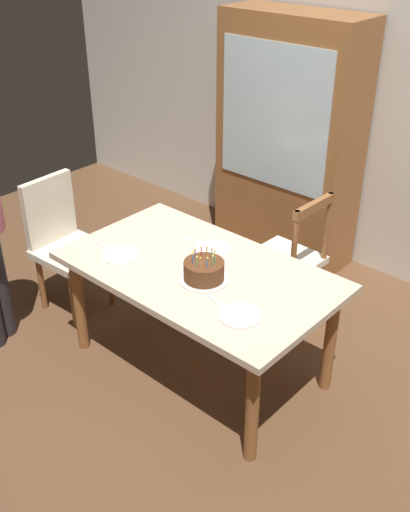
{
  "coord_description": "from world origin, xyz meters",
  "views": [
    {
      "loc": [
        2.01,
        -2.18,
        2.53
      ],
      "look_at": [
        0.05,
        0.0,
        0.82
      ],
      "focal_mm": 42.48,
      "sensor_mm": 36.0,
      "label": 1
    }
  ],
  "objects_px": {
    "chair_spindle_back": "(287,261)",
    "chair_upholstered": "(62,238)",
    "plate_near_celebrant": "(120,255)",
    "plate_near_guest": "(240,316)",
    "birthday_cake": "(204,272)",
    "dining_table": "(199,281)",
    "china_cabinet": "(289,142)",
    "plate_far_side": "(212,249)"
  },
  "relations": [
    {
      "from": "chair_spindle_back",
      "to": "chair_upholstered",
      "type": "distance_m",
      "value": 1.55
    },
    {
      "from": "plate_near_celebrant",
      "to": "chair_spindle_back",
      "type": "xyz_separation_m",
      "value": [
        0.53,
        0.99,
        -0.27
      ]
    },
    {
      "from": "plate_near_guest",
      "to": "birthday_cake",
      "type": "bearing_deg",
      "value": 160.03
    },
    {
      "from": "dining_table",
      "to": "china_cabinet",
      "type": "height_order",
      "value": "china_cabinet"
    },
    {
      "from": "plate_near_celebrant",
      "to": "chair_upholstered",
      "type": "distance_m",
      "value": 0.78
    },
    {
      "from": "birthday_cake",
      "to": "china_cabinet",
      "type": "relative_size",
      "value": 0.15
    },
    {
      "from": "birthday_cake",
      "to": "plate_far_side",
      "type": "distance_m",
      "value": 0.35
    },
    {
      "from": "plate_near_guest",
      "to": "chair_spindle_back",
      "type": "distance_m",
      "value": 1.1
    },
    {
      "from": "birthday_cake",
      "to": "plate_near_guest",
      "type": "height_order",
      "value": "birthday_cake"
    },
    {
      "from": "chair_spindle_back",
      "to": "chair_upholstered",
      "type": "bearing_deg",
      "value": -145.15
    },
    {
      "from": "birthday_cake",
      "to": "plate_near_celebrant",
      "type": "xyz_separation_m",
      "value": [
        -0.55,
        -0.13,
        -0.05
      ]
    },
    {
      "from": "dining_table",
      "to": "plate_near_celebrant",
      "type": "distance_m",
      "value": 0.49
    },
    {
      "from": "dining_table",
      "to": "chair_spindle_back",
      "type": "relative_size",
      "value": 1.67
    },
    {
      "from": "plate_near_celebrant",
      "to": "plate_far_side",
      "type": "relative_size",
      "value": 1.0
    },
    {
      "from": "plate_far_side",
      "to": "plate_near_guest",
      "type": "xyz_separation_m",
      "value": [
        0.56,
        -0.42,
        0.0
      ]
    },
    {
      "from": "dining_table",
      "to": "plate_near_guest",
      "type": "height_order",
      "value": "plate_near_guest"
    },
    {
      "from": "plate_far_side",
      "to": "china_cabinet",
      "type": "xyz_separation_m",
      "value": [
        -0.4,
        1.35,
        0.23
      ]
    },
    {
      "from": "plate_near_celebrant",
      "to": "birthday_cake",
      "type": "bearing_deg",
      "value": 13.67
    },
    {
      "from": "birthday_cake",
      "to": "chair_upholstered",
      "type": "distance_m",
      "value": 1.32
    },
    {
      "from": "chair_spindle_back",
      "to": "plate_near_celebrant",
      "type": "bearing_deg",
      "value": -117.9
    },
    {
      "from": "dining_table",
      "to": "china_cabinet",
      "type": "xyz_separation_m",
      "value": [
        -0.48,
        1.56,
        0.32
      ]
    },
    {
      "from": "dining_table",
      "to": "china_cabinet",
      "type": "distance_m",
      "value": 1.66
    },
    {
      "from": "plate_near_celebrant",
      "to": "plate_far_side",
      "type": "bearing_deg",
      "value": 49.48
    },
    {
      "from": "chair_spindle_back",
      "to": "china_cabinet",
      "type": "bearing_deg",
      "value": 126.52
    },
    {
      "from": "birthday_cake",
      "to": "plate_far_side",
      "type": "height_order",
      "value": "birthday_cake"
    },
    {
      "from": "plate_near_celebrant",
      "to": "chair_spindle_back",
      "type": "height_order",
      "value": "chair_spindle_back"
    },
    {
      "from": "dining_table",
      "to": "china_cabinet",
      "type": "bearing_deg",
      "value": 107.26
    },
    {
      "from": "plate_near_guest",
      "to": "chair_upholstered",
      "type": "distance_m",
      "value": 1.68
    },
    {
      "from": "plate_near_celebrant",
      "to": "plate_near_guest",
      "type": "height_order",
      "value": "same"
    },
    {
      "from": "dining_table",
      "to": "birthday_cake",
      "type": "height_order",
      "value": "birthday_cake"
    },
    {
      "from": "chair_spindle_back",
      "to": "chair_upholstered",
      "type": "relative_size",
      "value": 1.0
    },
    {
      "from": "dining_table",
      "to": "plate_near_celebrant",
      "type": "height_order",
      "value": "plate_near_celebrant"
    },
    {
      "from": "plate_far_side",
      "to": "china_cabinet",
      "type": "bearing_deg",
      "value": 106.69
    },
    {
      "from": "chair_spindle_back",
      "to": "china_cabinet",
      "type": "xyz_separation_m",
      "value": [
        -0.57,
        0.77,
        0.49
      ]
    },
    {
      "from": "chair_spindle_back",
      "to": "chair_upholstered",
      "type": "height_order",
      "value": "same"
    },
    {
      "from": "plate_near_guest",
      "to": "chair_spindle_back",
      "type": "xyz_separation_m",
      "value": [
        -0.39,
        0.99,
        -0.27
      ]
    },
    {
      "from": "plate_near_guest",
      "to": "china_cabinet",
      "type": "relative_size",
      "value": 0.12
    },
    {
      "from": "birthday_cake",
      "to": "chair_spindle_back",
      "type": "xyz_separation_m",
      "value": [
        -0.02,
        0.86,
        -0.32
      ]
    },
    {
      "from": "dining_table",
      "to": "plate_near_celebrant",
      "type": "relative_size",
      "value": 7.23
    },
    {
      "from": "dining_table",
      "to": "chair_spindle_back",
      "type": "xyz_separation_m",
      "value": [
        0.09,
        0.78,
        -0.18
      ]
    },
    {
      "from": "plate_far_side",
      "to": "chair_spindle_back",
      "type": "relative_size",
      "value": 0.23
    },
    {
      "from": "dining_table",
      "to": "chair_upholstered",
      "type": "distance_m",
      "value": 1.19
    }
  ]
}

